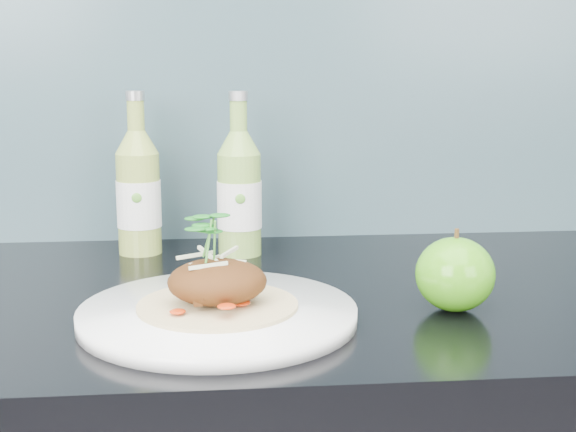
% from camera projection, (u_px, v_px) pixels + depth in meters
% --- Properties ---
extents(subway_backsplash, '(4.00, 0.02, 0.70)m').
position_uv_depth(subway_backsplash, '(236.00, 5.00, 1.18)').
color(subway_backsplash, '#6998A6').
rests_on(subway_backsplash, kitchen_counter).
extents(dinner_plate, '(0.34, 0.34, 0.02)m').
position_uv_depth(dinner_plate, '(218.00, 314.00, 0.84)').
color(dinner_plate, white).
rests_on(dinner_plate, kitchen_counter).
extents(pork_taco, '(0.17, 0.17, 0.10)m').
position_uv_depth(pork_taco, '(217.00, 280.00, 0.83)').
color(pork_taco, tan).
rests_on(pork_taco, dinner_plate).
extents(green_apple, '(0.10, 0.10, 0.09)m').
position_uv_depth(green_apple, '(455.00, 274.00, 0.87)').
color(green_apple, '#338E0F').
rests_on(green_apple, kitchen_counter).
extents(cider_bottle_left, '(0.07, 0.07, 0.23)m').
position_uv_depth(cider_bottle_left, '(138.00, 193.00, 1.12)').
color(cider_bottle_left, '#91A745').
rests_on(cider_bottle_left, kitchen_counter).
extents(cider_bottle_right, '(0.08, 0.08, 0.23)m').
position_uv_depth(cider_bottle_right, '(239.00, 194.00, 1.12)').
color(cider_bottle_right, '#80AD48').
rests_on(cider_bottle_right, kitchen_counter).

